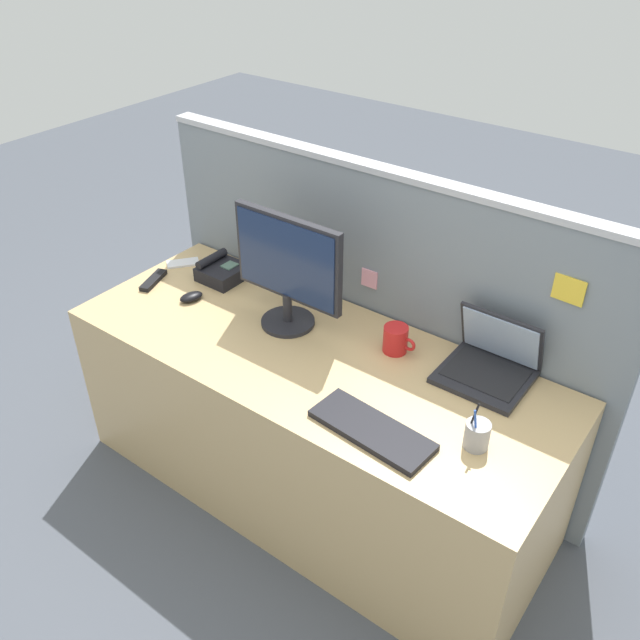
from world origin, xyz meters
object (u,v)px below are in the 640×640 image
Objects in this scene: pen_cup at (477,435)px; cell_phone_white_slab at (183,263)px; tv_remote at (153,280)px; keyboard_main at (372,430)px; computer_mouse_right_hand at (191,297)px; desktop_monitor at (288,266)px; desk_phone at (222,271)px; laptop at (491,361)px; coffee_mug at (396,339)px.

cell_phone_white_slab is at bearing 170.52° from pen_cup.
pen_cup is 0.99× the size of tv_remote.
tv_remote is (-1.27, 0.21, -0.00)m from keyboard_main.
computer_mouse_right_hand reaches higher than tv_remote.
desk_phone is (-0.45, 0.09, -0.22)m from desktop_monitor.
laptop reaches higher than coffee_mug.
cell_phone_white_slab is at bearing 173.46° from desktop_monitor.
computer_mouse_right_hand is 0.70× the size of cell_phone_white_slab.
desk_phone is 0.30m from tv_remote.
pen_cup is at bearing 30.80° from keyboard_main.
desk_phone reaches higher than computer_mouse_right_hand.
laptop is 3.03× the size of computer_mouse_right_hand.
keyboard_main is 2.42× the size of tv_remote.
coffee_mug is (1.10, 0.20, 0.04)m from tv_remote.
laptop is at bearing 42.31° from cell_phone_white_slab.
pen_cup is at bearing -11.70° from desktop_monitor.
computer_mouse_right_hand reaches higher than keyboard_main.
laptop is 1.78× the size of tv_remote.
laptop is 0.35m from coffee_mug.
tv_remote is (-0.21, -0.20, -0.03)m from desk_phone.
desktop_monitor reaches higher than laptop.
desktop_monitor is 0.81m from laptop.
tv_remote is at bearing 177.31° from pen_cup.
computer_mouse_right_hand is (-1.20, -0.29, -0.04)m from laptop.
tv_remote is at bearing -168.72° from laptop.
pen_cup is at bearing -11.65° from desk_phone.
coffee_mug reaches higher than computer_mouse_right_hand.
cell_phone_white_slab is (-0.68, 0.08, -0.25)m from desktop_monitor.
keyboard_main is at bearing -21.70° from desk_phone.
laptop reaches higher than desk_phone.
desktop_monitor is at bearing 168.30° from pen_cup.
pen_cup is at bearing -30.95° from coffee_mug.
desktop_monitor is 4.78× the size of computer_mouse_right_hand.
tv_remote is at bearing -169.56° from coffee_mug.
desktop_monitor is at bearing -167.23° from laptop.
laptop is at bearing 108.86° from pen_cup.
desktop_monitor reaches higher than coffee_mug.
computer_mouse_right_hand is at bearing -166.40° from laptop.
desktop_monitor is 2.63× the size of desk_phone.
coffee_mug is (-0.17, 0.42, 0.04)m from keyboard_main.
keyboard_main is 2.43× the size of pen_cup.
pen_cup reaches higher than tv_remote.
keyboard_main is at bearing -153.97° from pen_cup.
keyboard_main is 0.33m from pen_cup.
desk_phone is 1.40× the size of coffee_mug.
tv_remote is at bearing -136.53° from desk_phone.
tv_remote is (-1.43, -0.29, -0.04)m from laptop.
computer_mouse_right_hand is at bearing -20.52° from tv_remote.
laptop is at bearing 3.87° from desk_phone.
laptop is 1.22m from desk_phone.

